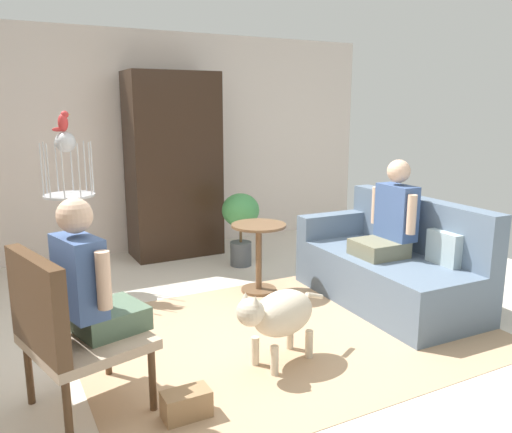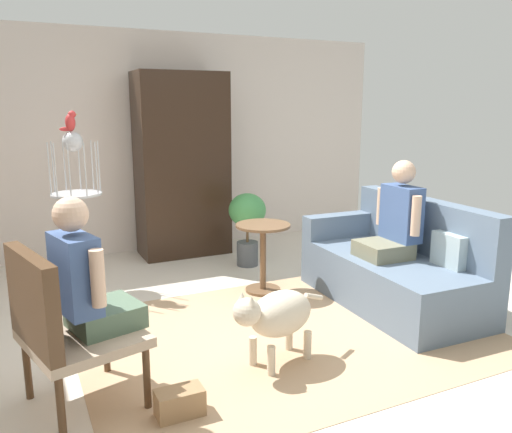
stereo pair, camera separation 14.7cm
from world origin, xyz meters
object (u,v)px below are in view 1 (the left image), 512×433
Objects in this scene: armchair at (63,325)px; potted_plant at (241,219)px; dog at (279,314)px; handbag at (186,404)px; bird_cage_stand at (70,200)px; round_end_table at (259,250)px; person_on_couch at (391,219)px; person_on_armchair at (89,282)px; couch at (390,266)px; armoire_cabinet at (174,166)px; parrot at (63,122)px.

potted_plant is (2.16, 2.14, -0.03)m from armchair.
dog is 2.90× the size of handbag.
armchair reaches higher than potted_plant.
potted_plant is at bearing 0.29° from bird_cage_stand.
bird_cage_stand is at bearing 152.27° from round_end_table.
person_on_couch is at bearing 20.38° from dog.
person_on_armchair is at bearing 176.88° from dog.
handbag is at bearing -159.30° from person_on_couch.
bird_cage_stand is (0.37, 2.13, 0.34)m from armchair.
person_on_couch is 1.26m from round_end_table.
armchair is at bearing 150.64° from handbag.
person_on_couch reaches higher than round_end_table.
person_on_couch is (-0.05, -0.03, 0.46)m from couch.
handbag is (-1.35, -1.64, -0.34)m from round_end_table.
couch reaches higher than dog.
dog is at bearing -64.55° from bird_cage_stand.
armoire_cabinet reaches higher than handbag.
armoire_cabinet is at bearing 99.50° from round_end_table.
couch is 2.80m from armoire_cabinet.
person_on_armchair is 1.22× the size of round_end_table.
armoire_cabinet is (1.67, 2.94, 0.51)m from armchair.
armoire_cabinet is 3.59m from handbag.
person_on_armchair is 1.30m from dog.
dog is (-0.55, -1.33, -0.06)m from round_end_table.
bird_cage_stand reaches higher than person_on_armchair.
potted_plant is at bearing 75.51° from round_end_table.
person_on_couch is (2.86, 0.52, 0.22)m from armchair.
person_on_couch is 1.04× the size of person_on_armchair.
bird_cage_stand is at bearing 80.16° from armchair.
person_on_armchair is at bearing -95.44° from parrot.
couch is 0.46m from person_on_couch.
handbag is (0.23, -2.47, -0.82)m from bird_cage_stand.
parrot is (0.20, 2.09, 0.85)m from person_on_armchair.
parrot is at bearing -179.71° from potted_plant.
parrot is at bearing 80.34° from armchair.
round_end_table is 0.84× the size of dog.
dog is 0.37× the size of armoire_cabinet.
round_end_table is at bearing -104.49° from potted_plant.
potted_plant reaches higher than round_end_table.
parrot is at bearing 95.40° from handbag.
armchair is at bearing -119.58° from armoire_cabinet.
armchair is (-2.91, -0.55, 0.24)m from couch.
bird_cage_stand is (-1.57, 0.83, 0.48)m from round_end_table.
person_on_couch reaches higher than dog.
person_on_armchair is (-2.75, -0.50, 0.45)m from couch.
dog is at bearing -64.40° from parrot.
handbag is at bearing -84.60° from parrot.
couch is 1.62m from dog.
round_end_table is (-0.92, 0.79, -0.36)m from person_on_couch.
round_end_table reaches higher than handbag.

